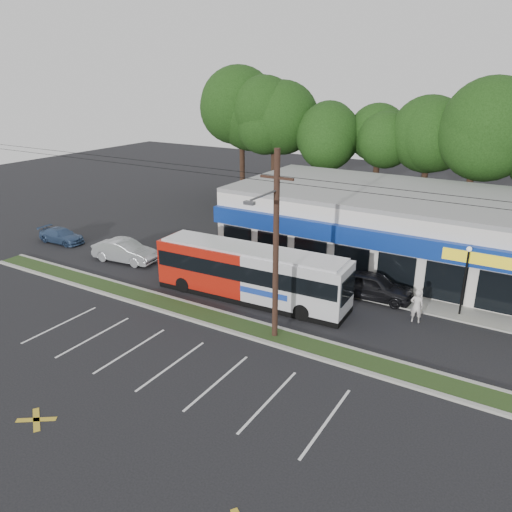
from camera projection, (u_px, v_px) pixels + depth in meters
The scene contains 15 objects.
ground at pixel (218, 331), 27.39m from camera, with size 120.00×120.00×0.00m, color black.
grass_strip at pixel (228, 322), 28.18m from camera, with size 40.00×1.60×0.12m, color #203616.
curb_south at pixel (220, 328), 27.49m from camera, with size 40.00×0.25×0.14m, color #9E9E93.
curb_north at pixel (237, 316), 28.86m from camera, with size 40.00×0.25×0.14m, color #9E9E93.
sidewalk at pixel (362, 292), 32.19m from camera, with size 32.00×2.20×0.10m, color #9E9E93.
strip_mall at pixel (404, 228), 36.61m from camera, with size 25.00×12.55×5.30m.
utility_pole at pixel (272, 241), 24.91m from camera, with size 50.00×2.77×10.00m.
lamp_post at pixel (466, 273), 28.21m from camera, with size 0.30×0.30×4.25m.
tree_line at pixel (425, 133), 43.47m from camera, with size 46.76×6.76×11.83m.
metrobus at pixel (251, 272), 30.72m from camera, with size 12.57×3.21×3.35m.
car_dark at pixel (373, 286), 31.09m from camera, with size 2.00×4.98×1.70m, color black.
car_silver at pixel (125, 251), 37.24m from camera, with size 1.74×5.00×1.65m, color #999DA0.
car_blue at pixel (61, 236), 41.52m from camera, with size 1.69×4.16×1.21m, color #32496F.
pedestrian_a at pixel (417, 306), 28.02m from camera, with size 0.72×0.47×1.96m, color beige.
pedestrian_b at pixel (327, 292), 30.07m from camera, with size 0.84×0.66×1.73m, color #BEB4AB.
Camera 1 is at (14.36, -19.74, 13.25)m, focal length 35.00 mm.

